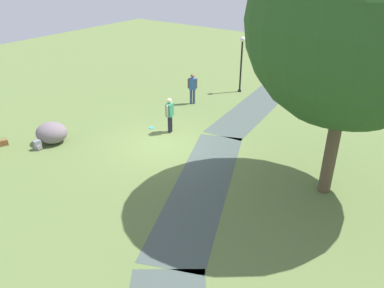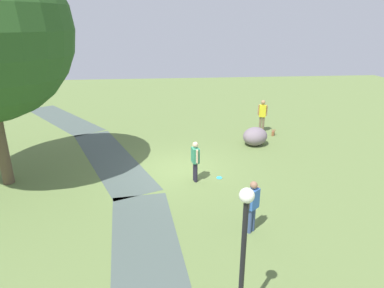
% 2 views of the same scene
% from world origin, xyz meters
% --- Properties ---
extents(ground_plane, '(48.00, 48.00, 0.00)m').
position_xyz_m(ground_plane, '(0.00, 0.00, 0.00)').
color(ground_plane, '#60763E').
extents(footpath_segment_near, '(8.15, 2.71, 0.01)m').
position_xyz_m(footpath_segment_near, '(-6.02, 1.07, 0.00)').
color(footpath_segment_near, '#46544E').
rests_on(footpath_segment_near, ground).
extents(footpath_segment_mid, '(8.11, 4.74, 0.01)m').
position_xyz_m(footpath_segment_mid, '(1.66, 3.01, 0.00)').
color(footpath_segment_mid, '#46544E').
rests_on(footpath_segment_mid, ground).
extents(footpath_segment_far, '(7.54, 6.25, 0.01)m').
position_xyz_m(footpath_segment_far, '(8.58, 6.90, 0.00)').
color(footpath_segment_far, '#46544E').
rests_on(footpath_segment_far, ground).
extents(lamp_post, '(0.28, 0.28, 3.14)m').
position_xyz_m(lamp_post, '(-7.73, -0.79, 1.96)').
color(lamp_post, black).
rests_on(lamp_post, ground).
extents(lawn_boulder, '(1.65, 1.70, 0.91)m').
position_xyz_m(lawn_boulder, '(2.66, -4.00, 0.45)').
color(lawn_boulder, slate).
rests_on(lawn_boulder, ground).
extents(woman_with_handbag, '(0.34, 0.50, 1.81)m').
position_xyz_m(woman_with_handbag, '(4.69, -4.94, 1.06)').
color(woman_with_handbag, brown).
rests_on(woman_with_handbag, ground).
extents(man_near_boulder, '(0.42, 0.43, 1.64)m').
position_xyz_m(man_near_boulder, '(-4.56, -1.88, 0.95)').
color(man_near_boulder, '#354873').
rests_on(man_near_boulder, ground).
extents(passerby_on_path, '(0.51, 0.31, 1.61)m').
position_xyz_m(passerby_on_path, '(-1.07, -0.60, 0.93)').
color(passerby_on_path, '#201D2C').
rests_on(passerby_on_path, ground).
extents(handbag_on_grass, '(0.37, 0.37, 0.31)m').
position_xyz_m(handbag_on_grass, '(4.04, -5.41, 0.14)').
color(handbag_on_grass, brown).
rests_on(handbag_on_grass, ground).
extents(backpack_by_boulder, '(0.30, 0.28, 0.40)m').
position_xyz_m(backpack_by_boulder, '(3.41, -3.96, 0.19)').
color(backpack_by_boulder, gray).
rests_on(backpack_by_boulder, ground).
extents(frisbee_on_grass, '(0.23, 0.23, 0.02)m').
position_xyz_m(frisbee_on_grass, '(-0.91, -1.58, 0.01)').
color(frisbee_on_grass, '#2AA4DE').
rests_on(frisbee_on_grass, ground).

